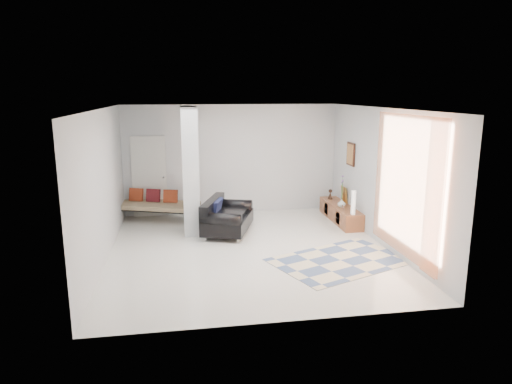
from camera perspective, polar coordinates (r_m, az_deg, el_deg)
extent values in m
plane|color=silver|center=(9.26, -0.84, -7.20)|extent=(6.00, 6.00, 0.00)
plane|color=white|center=(8.73, -0.90, 10.39)|extent=(6.00, 6.00, 0.00)
plane|color=silver|center=(11.82, -3.04, 4.09)|extent=(6.00, 0.00, 6.00)
plane|color=silver|center=(6.02, 3.41, -4.09)|extent=(6.00, 0.00, 6.00)
plane|color=silver|center=(8.91, -18.63, 0.71)|extent=(0.00, 6.00, 6.00)
plane|color=silver|center=(9.68, 15.46, 1.80)|extent=(0.00, 6.00, 6.00)
cube|color=silver|center=(10.37, -8.22, 2.81)|extent=(0.35, 1.20, 2.80)
cube|color=silver|center=(11.80, -13.19, 1.89)|extent=(0.85, 0.06, 2.04)
plane|color=#FF8343|center=(8.62, 18.17, 0.70)|extent=(0.00, 2.55, 2.55)
cube|color=#37190F|center=(11.17, 11.77, 4.66)|extent=(0.04, 0.45, 0.55)
cube|color=brown|center=(11.38, 10.50, -2.60)|extent=(0.45, 1.97, 0.40)
cube|color=#37190F|center=(10.92, 10.22, -3.24)|extent=(0.02, 0.26, 0.28)
cube|color=#37190F|center=(11.72, 8.79, -2.10)|extent=(0.02, 0.26, 0.28)
cube|color=gold|center=(11.60, 10.96, -0.30)|extent=(0.09, 0.32, 0.40)
cube|color=silver|center=(10.89, 10.84, -1.89)|extent=(0.04, 0.10, 0.12)
cylinder|color=silver|center=(9.84, -6.35, -5.78)|extent=(0.05, 0.05, 0.10)
cylinder|color=silver|center=(11.01, -4.57, -3.75)|extent=(0.05, 0.05, 0.10)
cylinder|color=silver|center=(9.67, -2.30, -6.02)|extent=(0.05, 0.05, 0.10)
cylinder|color=silver|center=(10.86, -0.95, -3.93)|extent=(0.05, 0.05, 0.10)
cube|color=black|center=(10.28, -3.52, -3.75)|extent=(1.34, 1.72, 0.30)
cube|color=black|center=(10.28, -5.47, -1.88)|extent=(0.68, 1.49, 0.36)
cylinder|color=black|center=(9.62, -4.38, -3.47)|extent=(0.90, 0.54, 0.28)
cylinder|color=black|center=(10.82, -2.79, -1.66)|extent=(0.90, 0.54, 0.28)
cube|color=black|center=(10.24, -4.82, -1.80)|extent=(0.31, 0.57, 0.31)
cylinder|color=black|center=(11.52, -17.35, -2.78)|extent=(0.04, 0.04, 0.40)
cylinder|color=black|center=(10.77, -8.21, -3.38)|extent=(0.04, 0.04, 0.40)
cylinder|color=black|center=(12.21, -15.61, -1.82)|extent=(0.04, 0.04, 0.40)
cylinder|color=black|center=(11.50, -6.93, -2.32)|extent=(0.04, 0.04, 0.40)
cube|color=#BBAE89|center=(11.42, -12.19, -1.69)|extent=(2.12, 1.44, 0.12)
cube|color=maroon|center=(11.76, -14.75, -0.32)|extent=(0.38, 0.27, 0.33)
cube|color=#5A161B|center=(11.57, -12.72, -0.41)|extent=(0.38, 0.27, 0.33)
cube|color=maroon|center=(11.40, -10.64, -0.51)|extent=(0.38, 0.27, 0.33)
cube|color=beige|center=(8.81, 10.52, -8.41)|extent=(2.89, 2.44, 0.01)
cylinder|color=silver|center=(10.49, 12.08, -1.30)|extent=(0.10, 0.10, 0.54)
imported|color=silver|center=(11.13, 10.64, -1.37)|extent=(0.21, 0.21, 0.20)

